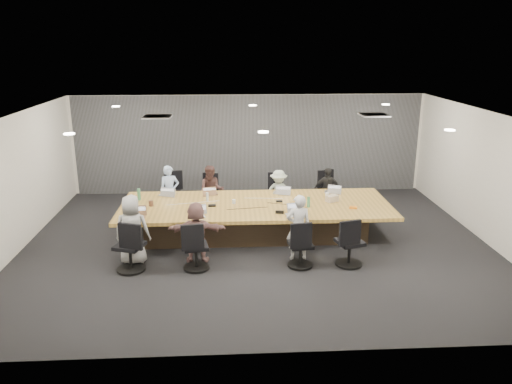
{
  "coord_description": "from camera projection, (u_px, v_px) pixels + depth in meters",
  "views": [
    {
      "loc": [
        -0.59,
        -10.07,
        4.23
      ],
      "look_at": [
        0.0,
        0.4,
        1.05
      ],
      "focal_mm": 35.0,
      "sensor_mm": 36.0,
      "label": 1
    }
  ],
  "objects": [
    {
      "name": "bottle_clear",
      "position": [
        207.0,
        197.0,
        11.34
      ],
      "size": [
        0.07,
        0.07,
        0.19
      ],
      "primitive_type": "cylinder",
      "rotation": [
        0.0,
        0.0,
        0.14
      ],
      "color": "silver",
      "rests_on": "conference_table"
    },
    {
      "name": "chair_6",
      "position": [
        300.0,
        248.0,
        9.66
      ],
      "size": [
        0.57,
        0.57,
        0.76
      ],
      "primitive_type": null,
      "rotation": [
        0.0,
        0.0,
        0.12
      ],
      "color": "black",
      "rests_on": "ground"
    },
    {
      "name": "laptop_1",
      "position": [
        211.0,
        194.0,
        11.85
      ],
      "size": [
        0.35,
        0.27,
        0.02
      ],
      "primitive_type": "cube",
      "rotation": [
        0.0,
        0.0,
        3.31
      ],
      "color": "#8C6647",
      "rests_on": "conference_table"
    },
    {
      "name": "wall_left",
      "position": [
        14.0,
        185.0,
        10.2
      ],
      "size": [
        0.0,
        8.0,
        2.8
      ],
      "primitive_type": "cube",
      "rotation": [
        1.57,
        0.0,
        1.57
      ],
      "color": "beige",
      "rests_on": "ground"
    },
    {
      "name": "wall_right",
      "position": [
        488.0,
        178.0,
        10.74
      ],
      "size": [
        0.0,
        8.0,
        2.8
      ],
      "primitive_type": "cube",
      "rotation": [
        1.57,
        0.0,
        -1.57
      ],
      "color": "beige",
      "rests_on": "ground"
    },
    {
      "name": "mic_left",
      "position": [
        212.0,
        205.0,
        10.99
      ],
      "size": [
        0.17,
        0.11,
        0.03
      ],
      "primitive_type": "cube",
      "rotation": [
        0.0,
        0.0,
        -0.01
      ],
      "color": "black",
      "rests_on": "conference_table"
    },
    {
      "name": "laptop_0",
      "position": [
        167.0,
        195.0,
        11.79
      ],
      "size": [
        0.4,
        0.32,
        0.02
      ],
      "primitive_type": "cube",
      "rotation": [
        0.0,
        0.0,
        2.88
      ],
      "color": "#B2B2B7",
      "rests_on": "conference_table"
    },
    {
      "name": "laptop_2",
      "position": [
        281.0,
        193.0,
        11.94
      ],
      "size": [
        0.4,
        0.31,
        0.02
      ],
      "primitive_type": "cube",
      "rotation": [
        0.0,
        0.0,
        2.94
      ],
      "color": "#B2B2B7",
      "rests_on": "conference_table"
    },
    {
      "name": "floor",
      "position": [
        257.0,
        243.0,
        10.88
      ],
      "size": [
        10.0,
        8.0,
        0.0
      ],
      "primitive_type": "cube",
      "color": "black",
      "rests_on": "ground"
    },
    {
      "name": "chair_1",
      "position": [
        212.0,
        197.0,
        12.82
      ],
      "size": [
        0.59,
        0.59,
        0.75
      ],
      "primitive_type": null,
      "rotation": [
        0.0,
        0.0,
        2.95
      ],
      "color": "black",
      "rests_on": "ground"
    },
    {
      "name": "person_0",
      "position": [
        170.0,
        192.0,
        12.34
      ],
      "size": [
        0.53,
        0.41,
        1.31
      ],
      "primitive_type": "imported",
      "rotation": [
        0.0,
        0.0,
        6.51
      ],
      "color": "#A6C0EC",
      "rests_on": "ground"
    },
    {
      "name": "chair_4",
      "position": [
        130.0,
        250.0,
        9.47
      ],
      "size": [
        0.73,
        0.73,
        0.85
      ],
      "primitive_type": null,
      "rotation": [
        0.0,
        0.0,
        -0.33
      ],
      "color": "black",
      "rests_on": "ground"
    },
    {
      "name": "laptop_6",
      "position": [
        295.0,
        215.0,
        10.41
      ],
      "size": [
        0.39,
        0.3,
        0.02
      ],
      "primitive_type": "cube",
      "rotation": [
        0.0,
        0.0,
        0.17
      ],
      "color": "#B2B2B7",
      "rests_on": "conference_table"
    },
    {
      "name": "wall_front",
      "position": [
        275.0,
        262.0,
        6.65
      ],
      "size": [
        10.0,
        0.0,
        2.8
      ],
      "primitive_type": "cube",
      "rotation": [
        -1.57,
        0.0,
        0.0
      ],
      "color": "beige",
      "rests_on": "ground"
    },
    {
      "name": "snack_packet",
      "position": [
        353.0,
        207.0,
        10.85
      ],
      "size": [
        0.18,
        0.14,
        0.04
      ],
      "primitive_type": "cube",
      "rotation": [
        0.0,
        0.0,
        -0.24
      ],
      "color": "orange",
      "rests_on": "conference_table"
    },
    {
      "name": "chair_3",
      "position": [
        324.0,
        194.0,
        12.96
      ],
      "size": [
        0.7,
        0.7,
        0.82
      ],
      "primitive_type": null,
      "rotation": [
        0.0,
        0.0,
        3.45
      ],
      "color": "black",
      "rests_on": "ground"
    },
    {
      "name": "laptop_5",
      "position": [
        198.0,
        217.0,
        10.31
      ],
      "size": [
        0.32,
        0.26,
        0.02
      ],
      "primitive_type": "cube",
      "rotation": [
        0.0,
        0.0,
        0.24
      ],
      "color": "#B2B2B7",
      "rests_on": "conference_table"
    },
    {
      "name": "chair_7",
      "position": [
        350.0,
        246.0,
        9.71
      ],
      "size": [
        0.68,
        0.68,
        0.82
      ],
      "primitive_type": null,
      "rotation": [
        0.0,
        0.0,
        0.28
      ],
      "color": "black",
      "rests_on": "ground"
    },
    {
      "name": "person_5",
      "position": [
        196.0,
        232.0,
        9.82
      ],
      "size": [
        1.16,
        0.39,
        1.24
      ],
      "primitive_type": "imported",
      "rotation": [
        0.0,
        0.0,
        3.12
      ],
      "color": "#7F5855",
      "rests_on": "ground"
    },
    {
      "name": "person_2",
      "position": [
        279.0,
        193.0,
        12.51
      ],
      "size": [
        0.77,
        0.46,
        1.16
      ],
      "primitive_type": "imported",
      "rotation": [
        0.0,
        0.0,
        6.24
      ],
      "color": "#AAB9A8",
      "rests_on": "ground"
    },
    {
      "name": "person_6",
      "position": [
        298.0,
        227.0,
        9.91
      ],
      "size": [
        0.5,
        0.34,
        1.36
      ],
      "primitive_type": "imported",
      "rotation": [
        0.0,
        0.0,
        3.16
      ],
      "color": "#BDBDBD",
      "rests_on": "ground"
    },
    {
      "name": "laptop_4",
      "position": [
        137.0,
        218.0,
        10.24
      ],
      "size": [
        0.35,
        0.25,
        0.02
      ],
      "primitive_type": "cube",
      "rotation": [
        0.0,
        0.0,
        0.06
      ],
      "color": "#8C6647",
      "rests_on": "conference_table"
    },
    {
      "name": "stapler",
      "position": [
        280.0,
        212.0,
        10.51
      ],
      "size": [
        0.18,
        0.08,
        0.07
      ],
      "primitive_type": "cube",
      "rotation": [
        0.0,
        0.0,
        -0.21
      ],
      "color": "black",
      "rests_on": "conference_table"
    },
    {
      "name": "chair_2",
      "position": [
        277.0,
        197.0,
        12.91
      ],
      "size": [
        0.55,
        0.55,
        0.73
      ],
      "primitive_type": null,
      "rotation": [
        0.0,
        0.0,
        3.01
      ],
      "color": "black",
      "rests_on": "ground"
    },
    {
      "name": "chair_5",
      "position": [
        196.0,
        250.0,
        9.55
      ],
      "size": [
        0.61,
        0.61,
        0.78
      ],
      "primitive_type": null,
      "rotation": [
        0.0,
        0.0,
        0.17
      ],
      "color": "black",
      "rests_on": "ground"
    },
    {
      "name": "ceiling",
      "position": [
        257.0,
        115.0,
        10.06
      ],
      "size": [
        10.0,
        8.0,
        0.0
      ],
      "primitive_type": "cube",
      "color": "white",
      "rests_on": "wall_back"
    },
    {
      "name": "person_4",
      "position": [
        132.0,
        230.0,
        9.73
      ],
      "size": [
        0.7,
        0.47,
        1.4
      ],
      "primitive_type": "imported",
      "rotation": [
        0.0,
        0.0,
        3.11
      ],
      "color": "#969696",
      "rests_on": "ground"
    },
    {
      "name": "laptop_3",
      "position": [
        331.0,
        192.0,
        12.0
      ],
      "size": [
        0.37,
        0.29,
        0.02
      ],
      "primitive_type": "cube",
      "rotation": [
        0.0,
        0.0,
        2.89
      ],
      "color": "#B2B2B7",
      "rests_on": "conference_table"
    },
    {
      "name": "mic_right",
      "position": [
        279.0,
        201.0,
        11.29
      ],
      "size": [
        0.16,
        0.11,
        0.03
      ],
      "primitive_type": "cube",
      "rotation": [
        0.0,
        0.0,
        -0.09
      ],
      "color": "black",
      "rests_on": "conference_table"
    },
    {
      "name": "curtain",
      "position": [
        249.0,
        145.0,
        14.22
      ],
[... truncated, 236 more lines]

